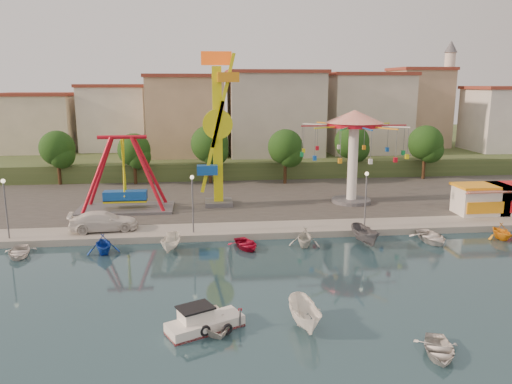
{
  "coord_description": "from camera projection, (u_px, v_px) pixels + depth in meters",
  "views": [
    {
      "loc": [
        -7.1,
        -30.8,
        13.88
      ],
      "look_at": [
        -2.17,
        14.0,
        4.0
      ],
      "focal_mm": 35.0,
      "sensor_mm": 36.0,
      "label": 1
    }
  ],
  "objects": [
    {
      "name": "ground",
      "position": [
        311.0,
        293.0,
        33.64
      ],
      "size": [
        200.0,
        200.0,
        0.0
      ],
      "primitive_type": "plane",
      "color": "#16303C",
      "rests_on": "ground"
    },
    {
      "name": "quay_deck",
      "position": [
        240.0,
        157.0,
        93.77
      ],
      "size": [
        200.0,
        100.0,
        0.6
      ],
      "primitive_type": "cube",
      "color": "#9E998E",
      "rests_on": "ground"
    },
    {
      "name": "asphalt_pad",
      "position": [
        259.0,
        191.0,
        62.64
      ],
      "size": [
        90.0,
        28.0,
        0.01
      ],
      "primitive_type": "cube",
      "color": "#4C4944",
      "rests_on": "quay_deck"
    },
    {
      "name": "hill_terrace",
      "position": [
        238.0,
        147.0,
        98.37
      ],
      "size": [
        200.0,
        60.0,
        3.0
      ],
      "primitive_type": "cube",
      "color": "#384C26",
      "rests_on": "ground"
    },
    {
      "name": "pirate_ship_ride",
      "position": [
        124.0,
        175.0,
        52.38
      ],
      "size": [
        10.0,
        5.0,
        8.0
      ],
      "color": "#59595E",
      "rests_on": "quay_deck"
    },
    {
      "name": "kamikaze_tower",
      "position": [
        219.0,
        133.0,
        53.56
      ],
      "size": [
        3.89,
        3.1,
        16.5
      ],
      "color": "#59595E",
      "rests_on": "quay_deck"
    },
    {
      "name": "wave_swinger",
      "position": [
        354.0,
        136.0,
        54.99
      ],
      "size": [
        11.6,
        11.6,
        10.4
      ],
      "color": "#59595E",
      "rests_on": "quay_deck"
    },
    {
      "name": "booth_left",
      "position": [
        481.0,
        199.0,
        51.48
      ],
      "size": [
        5.4,
        3.78,
        3.08
      ],
      "color": "white",
      "rests_on": "quay_deck"
    },
    {
      "name": "lamp_post_0",
      "position": [
        6.0,
        211.0,
        43.04
      ],
      "size": [
        0.14,
        0.14,
        5.0
      ],
      "primitive_type": "cylinder",
      "color": "#59595E",
      "rests_on": "quay_deck"
    },
    {
      "name": "lamp_post_1",
      "position": [
        193.0,
        206.0,
        44.74
      ],
      "size": [
        0.14,
        0.14,
        5.0
      ],
      "primitive_type": "cylinder",
      "color": "#59595E",
      "rests_on": "quay_deck"
    },
    {
      "name": "lamp_post_2",
      "position": [
        366.0,
        201.0,
        46.45
      ],
      "size": [
        0.14,
        0.14,
        5.0
      ],
      "primitive_type": "cylinder",
      "color": "#59595E",
      "rests_on": "quay_deck"
    },
    {
      "name": "tree_0",
      "position": [
        57.0,
        148.0,
        65.59
      ],
      "size": [
        4.6,
        4.6,
        7.19
      ],
      "color": "#382314",
      "rests_on": "quay_deck"
    },
    {
      "name": "tree_1",
      "position": [
        134.0,
        150.0,
        66.01
      ],
      "size": [
        4.35,
        4.35,
        6.8
      ],
      "color": "#382314",
      "rests_on": "quay_deck"
    },
    {
      "name": "tree_2",
      "position": [
        210.0,
        144.0,
        66.5
      ],
      "size": [
        5.02,
        5.02,
        7.85
      ],
      "color": "#382314",
      "rests_on": "quay_deck"
    },
    {
      "name": "tree_3",
      "position": [
        285.0,
        147.0,
        66.24
      ],
      "size": [
        4.68,
        4.68,
        7.32
      ],
      "color": "#382314",
      "rests_on": "quay_deck"
    },
    {
      "name": "tree_4",
      "position": [
        352.0,
        142.0,
        70.17
      ],
      "size": [
        4.86,
        4.86,
        7.6
      ],
      "color": "#382314",
      "rests_on": "quay_deck"
    },
    {
      "name": "tree_5",
      "position": [
        426.0,
        143.0,
        69.48
      ],
      "size": [
        4.83,
        4.83,
        7.54
      ],
      "color": "#382314",
      "rests_on": "quay_deck"
    },
    {
      "name": "building_0",
      "position": [
        20.0,
        117.0,
        72.89
      ],
      "size": [
        9.26,
        9.53,
        11.87
      ],
      "primitive_type": "cube",
      "color": "beige",
      "rests_on": "hill_terrace"
    },
    {
      "name": "building_1",
      "position": [
        112.0,
        125.0,
        79.69
      ],
      "size": [
        12.33,
        9.01,
        8.63
      ],
      "primitive_type": "cube",
      "color": "silver",
      "rests_on": "hill_terrace"
    },
    {
      "name": "building_2",
      "position": [
        194.0,
        116.0,
        81.37
      ],
      "size": [
        11.95,
        9.28,
        11.23
      ],
      "primitive_type": "cube",
      "color": "tan",
      "rests_on": "hill_terrace"
    },
    {
      "name": "building_3",
      "position": [
        280.0,
        123.0,
        80.0
      ],
      "size": [
        12.59,
        10.5,
        9.2
      ],
      "primitive_type": "cube",
      "color": "beige",
      "rests_on": "hill_terrace"
    },
    {
      "name": "building_4",
      "position": [
        356.0,
        121.0,
        84.73
      ],
      "size": [
        10.75,
        9.23,
        9.24
      ],
      "primitive_type": "cube",
      "color": "beige",
      "rests_on": "hill_terrace"
    },
    {
      "name": "building_5",
      "position": [
        436.0,
        115.0,
        84.12
      ],
      "size": [
        12.77,
        10.96,
        11.21
      ],
      "primitive_type": "cube",
      "color": "tan",
      "rests_on": "hill_terrace"
    },
    {
      "name": "building_6",
      "position": [
        507.0,
        112.0,
        83.75
      ],
      "size": [
        8.23,
        8.98,
        12.36
      ],
      "primitive_type": "cube",
      "color": "silver",
      "rests_on": "hill_terrace"
    },
    {
      "name": "minaret",
      "position": [
        448.0,
        91.0,
        87.23
      ],
      "size": [
        2.8,
        2.8,
        18.0
      ],
      "color": "silver",
      "rests_on": "hill_terrace"
    },
    {
      "name": "cabin_motorboat",
      "position": [
        203.0,
        323.0,
        28.56
      ],
      "size": [
        4.68,
        3.43,
        1.55
      ],
      "rotation": [
        0.0,
        0.0,
        0.45
      ],
      "color": "white",
      "rests_on": "ground"
    },
    {
      "name": "rowboat_a",
      "position": [
        214.0,
        322.0,
        28.77
      ],
      "size": [
        3.47,
        4.36,
        0.81
      ],
      "primitive_type": "imported",
      "rotation": [
        0.0,
        0.0,
        0.19
      ],
      "color": "silver",
      "rests_on": "ground"
    },
    {
      "name": "rowboat_b",
      "position": [
        439.0,
        349.0,
        25.91
      ],
      "size": [
        3.12,
        3.74,
        0.66
      ],
      "primitive_type": "imported",
      "rotation": [
        0.0,
        0.0,
        -0.29
      ],
      "color": "silver",
      "rests_on": "ground"
    },
    {
      "name": "skiff",
      "position": [
        305.0,
        315.0,
        28.76
      ],
      "size": [
        1.71,
        4.12,
        1.57
      ],
      "primitive_type": "imported",
      "rotation": [
        0.0,
        0.0,
        0.05
      ],
      "color": "white",
      "rests_on": "ground"
    },
    {
      "name": "van",
      "position": [
        103.0,
        221.0,
        45.73
      ],
      "size": [
        6.33,
        3.19,
        1.76
      ],
      "primitive_type": "imported",
      "rotation": [
        0.0,
        0.0,
        1.69
      ],
      "color": "white",
      "rests_on": "quay_deck"
    },
    {
      "name": "moored_boat_0",
      "position": [
        19.0,
        252.0,
        40.71
      ],
      "size": [
        3.12,
        3.91,
        0.72
      ],
      "primitive_type": "imported",
      "rotation": [
        0.0,
        0.0,
        0.2
      ],
      "color": "silver",
      "rests_on": "ground"
    },
    {
      "name": "moored_boat_1",
      "position": [
        103.0,
        244.0,
        41.33
      ],
      "size": [
        3.36,
        3.67,
        1.63
      ],
      "primitive_type": "imported",
      "rotation": [
        0.0,
        0.0,
        0.25
      ],
      "color": "#143CB1",
      "rests_on": "ground"
    },
    {
      "name": "moored_boat_2",
      "position": [
        171.0,
        243.0,
        41.96
      ],
      "size": [
        1.97,
        3.73,
        1.37
      ],
      "primitive_type": "imported",
      "rotation": [
        0.0,
        0.0,
        -0.19
      ],
      "color": "silver",
      "rests_on": "ground"
    },
    {
      "name": "moored_boat_3",
      "position": [
        246.0,
        244.0,
        42.7
      ],
      "size": [
        3.37,
        4.04,
        0.72
      ],
      "primitive_type": "imported",
      "rotation": [
        0.0,
        0.0,
        0.29
      ],
      "color": "#AA0D2A",
      "rests_on": "ground"
    },
    {
      "name": "moored_boat_4",
      "position": [
        305.0,
        237.0,
        43.15
      ],
      "size": [
        3.33,
        3.65,
        1.64
      ],
      "primitive_type": "imported",
      "rotation": [
        0.0,
        0.0,
        -0.23
      ],
      "color": "beige",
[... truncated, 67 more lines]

